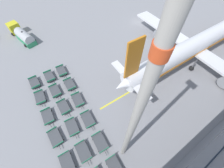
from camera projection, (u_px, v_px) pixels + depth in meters
ground_plane at (139, 22)px, 39.61m from camera, size 500.00×500.00×0.00m
airplane at (198, 44)px, 28.65m from camera, size 33.33×42.19×12.09m
fuel_tanker_primary at (23, 35)px, 34.05m from camera, size 9.70×4.61×2.95m
baggage_dolly_row_near_col_a at (35, 83)px, 26.67m from camera, size 3.46×1.75×0.92m
baggage_dolly_row_near_col_b at (40, 97)px, 24.77m from camera, size 3.52×1.92×0.92m
baggage_dolly_row_near_col_c at (48, 116)px, 22.70m from camera, size 3.50×1.86×0.92m
baggage_dolly_row_near_col_d at (55, 137)px, 20.79m from camera, size 3.47×1.77×0.92m
baggage_dolly_row_near_col_e at (67, 163)px, 18.83m from camera, size 3.50×1.86×0.92m
baggage_dolly_row_mid_a_col_a at (49, 77)px, 27.54m from camera, size 3.48×1.79×0.92m
baggage_dolly_row_mid_a_col_b at (55, 91)px, 25.57m from camera, size 3.48×1.79×0.92m
baggage_dolly_row_mid_a_col_c at (64, 107)px, 23.68m from camera, size 3.47×1.77×0.92m
baggage_dolly_row_mid_a_col_d at (72, 127)px, 21.69m from camera, size 3.51×1.90×0.92m
baggage_dolly_row_mid_a_col_e at (83, 152)px, 19.66m from camera, size 3.49×1.84×0.92m
baggage_dolly_row_mid_b_col_a at (62, 71)px, 28.38m from camera, size 3.51×1.89×0.92m
baggage_dolly_row_mid_b_col_b at (70, 84)px, 26.43m from camera, size 3.49×1.82×0.92m
baggage_dolly_row_mid_b_col_c at (78, 100)px, 24.48m from camera, size 3.52×1.92×0.92m
baggage_dolly_row_mid_b_col_d at (88, 119)px, 22.42m from camera, size 3.51×1.88×0.92m
baggage_dolly_row_mid_b_col_e at (100, 142)px, 20.40m from camera, size 3.50×1.86×0.92m
baggage_dolly_row_mid_b_col_f at (115, 167)px, 18.55m from camera, size 3.50×1.87×0.92m
apron_light_mast at (136, 117)px, 9.05m from camera, size 2.00×0.71×24.34m
stand_guidance_stripe at (162, 73)px, 28.68m from camera, size 1.03×29.93×0.01m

